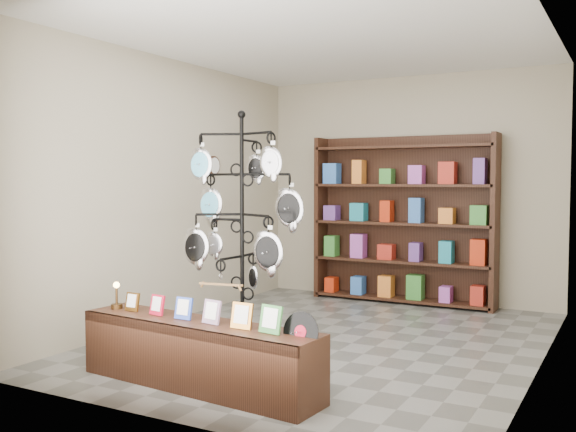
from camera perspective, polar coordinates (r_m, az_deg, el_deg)
name	(u,v)px	position (r m, az deg, el deg)	size (l,w,h in m)	color
ground	(329,340)	(6.62, 3.66, -10.95)	(5.00, 5.00, 0.00)	slate
room_envelope	(330,157)	(6.42, 3.72, 5.27)	(5.00, 5.00, 5.00)	#AA9E89
display_tree	(242,215)	(5.89, -4.12, 0.11)	(1.15, 1.03, 2.25)	black
front_shelf	(198,354)	(5.15, -8.01, -12.07)	(2.15, 0.62, 0.75)	black
back_shelving	(403,225)	(8.58, 10.16, -0.78)	(2.42, 0.36, 2.20)	black
wall_clocks	(214,190)	(8.10, -6.61, 2.35)	(0.03, 0.24, 0.84)	black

